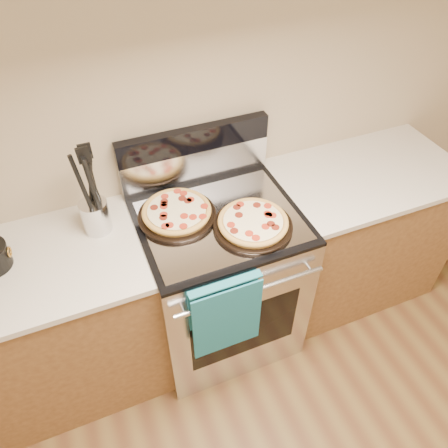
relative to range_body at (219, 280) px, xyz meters
name	(u,v)px	position (x,y,z in m)	size (l,w,h in m)	color
wall_back	(189,99)	(0.00, 0.35, 0.90)	(4.00, 4.00, 0.00)	tan
range_body	(219,280)	(0.00, 0.00, 0.00)	(0.76, 0.68, 0.90)	#B7B7BC
oven_window	(245,330)	(0.00, -0.34, 0.00)	(0.56, 0.01, 0.40)	black
cooktop	(219,218)	(0.00, 0.00, 0.46)	(0.76, 0.68, 0.02)	black
backsplash_lower	(195,165)	(0.00, 0.31, 0.56)	(0.76, 0.06, 0.18)	silver
backsplash_upper	(194,139)	(0.00, 0.31, 0.71)	(0.76, 0.06, 0.12)	black
oven_handle	(251,292)	(0.00, -0.38, 0.35)	(0.03, 0.03, 0.70)	silver
dish_towel	(225,314)	(-0.12, -0.38, 0.25)	(0.32, 0.05, 0.42)	#1A7185
foil_sheet	(221,220)	(0.00, -0.03, 0.47)	(0.70, 0.55, 0.01)	gray
cabinet_left	(52,330)	(-0.88, 0.03, -0.01)	(1.00, 0.62, 0.88)	brown
countertop_left	(22,270)	(-0.88, 0.03, 0.45)	(1.02, 0.64, 0.03)	beige
cabinet_right	(352,235)	(0.88, 0.03, -0.01)	(1.00, 0.62, 0.88)	brown
countertop_right	(370,174)	(0.88, 0.03, 0.45)	(1.02, 0.64, 0.03)	beige
pepperoni_pizza_back	(177,213)	(-0.18, 0.07, 0.50)	(0.36, 0.36, 0.05)	#B78338
pepperoni_pizza_front	(253,223)	(0.12, -0.13, 0.50)	(0.36, 0.36, 0.05)	#B78338
utensil_crock	(96,216)	(-0.53, 0.14, 0.54)	(0.12, 0.12, 0.16)	silver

